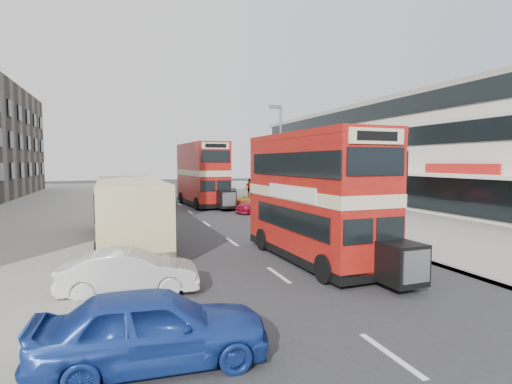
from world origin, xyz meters
name	(u,v)px	position (x,y,z in m)	size (l,w,h in m)	color
ground	(304,293)	(0.00, 0.00, 0.00)	(160.00, 160.00, 0.00)	#28282B
road_surface	(190,212)	(0.00, 20.00, 0.01)	(12.00, 90.00, 0.01)	#28282B
pavement_right	(329,206)	(12.00, 20.00, 0.07)	(12.00, 90.00, 0.15)	gray
pavement_left	(12,219)	(-12.00, 20.00, 0.07)	(12.00, 90.00, 0.15)	gray
kerb_left	(106,215)	(-6.10, 20.00, 0.07)	(0.20, 90.00, 0.16)	gray
kerb_right	(265,208)	(6.10, 20.00, 0.07)	(0.20, 90.00, 0.16)	gray
commercial_row	(393,153)	(19.95, 22.00, 4.70)	(9.90, 46.20, 9.30)	beige
street_lamp	(279,150)	(6.52, 18.00, 4.78)	(1.00, 0.20, 8.12)	slate
bus_main	(314,196)	(2.07, 3.46, 2.53)	(2.74, 8.77, 4.81)	black
bus_second	(202,174)	(1.82, 24.51, 2.80)	(3.30, 9.73, 5.32)	black
coach	(129,209)	(-4.68, 9.21, 1.67)	(3.03, 10.77, 2.84)	black
car_left_near	(153,327)	(-4.52, -2.88, 0.75)	(1.76, 4.37, 1.49)	#1B3B98
car_left_front	(130,272)	(-4.84, 1.59, 0.65)	(1.38, 3.95, 1.30)	silver
car_right_a	(265,204)	(5.32, 18.00, 0.67)	(1.87, 4.60, 1.33)	#A8102D
car_right_b	(253,201)	(5.31, 20.84, 0.66)	(2.19, 4.74, 1.32)	orange
car_right_c	(219,190)	(5.47, 33.46, 0.66)	(1.55, 3.86, 1.32)	#567AAC
pedestrian_near	(340,205)	(8.50, 12.31, 1.06)	(0.67, 0.46, 1.82)	gray
pedestrian_far	(249,188)	(7.93, 29.91, 1.12)	(1.14, 0.47, 1.94)	gray
cyclist	(256,204)	(4.64, 17.98, 0.67)	(0.87, 2.01, 2.03)	gray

